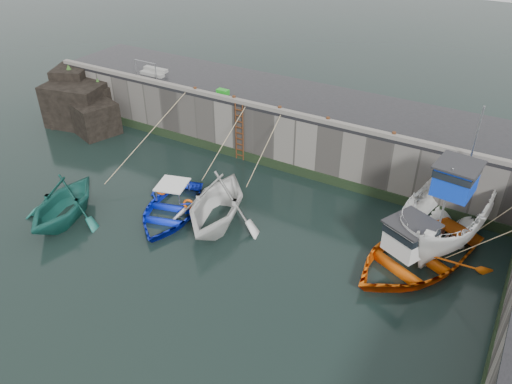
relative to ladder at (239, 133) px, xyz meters
The scene contains 23 objects.
ground 10.24m from the ladder, 78.60° to the right, with size 120.00×120.00×0.00m, color black.
quay_back 3.27m from the ladder, 52.28° to the left, with size 30.00×5.00×3.00m, color slate.
road_back 3.59m from the ladder, 52.28° to the left, with size 30.00×5.00×0.16m, color black.
kerb_back 2.62m from the ladder, ahead, with size 30.00×0.30×0.20m, color slate.
algae_back 2.41m from the ladder, ahead, with size 30.00×0.08×0.50m, color black.
algae_right 15.86m from the ladder, 27.97° to the right, with size 0.08×15.00×0.50m, color black.
rock_outcrop 10.95m from the ladder, behind, with size 5.85×4.24×3.41m.
ladder is the anchor object (origin of this frame).
boat_near_white 9.66m from the ladder, 113.67° to the right, with size 3.91×4.53×2.39m, color #1A5D52.
boat_near_white_rope 5.16m from the ladder, 141.24° to the right, with size 0.04×6.83×3.10m, color tan, non-canonical shape.
boat_near_blue 6.26m from the ladder, 89.65° to the right, with size 3.50×4.89×1.01m, color #0E25D4.
boat_near_blue_rope 2.35m from the ladder, 88.77° to the right, with size 0.04×4.47×3.10m, color tan, non-canonical shape.
boat_near_blacktrim 6.13m from the ladder, 67.80° to the right, with size 4.40×5.10×2.69m, color silver.
boat_near_blacktrim_rope 3.10m from the ladder, 32.91° to the right, with size 0.04×4.02×3.10m, color tan, non-canonical shape.
boat_far_white 11.38m from the ladder, ahead, with size 3.70×7.97×5.98m.
boat_far_orange 11.30m from the ladder, 20.00° to the right, with size 6.78×7.66×4.32m.
fish_crate 2.40m from the ladder, 152.80° to the left, with size 0.65×0.35×0.29m, color green.
railing 7.10m from the ladder, 168.83° to the left, with size 1.60×1.05×1.00m.
bollard_a 3.47m from the ladder, behind, with size 0.18×0.18×0.28m, color #3F1E0F.
bollard_b 1.81m from the ladder, 146.14° to the left, with size 0.18×0.18×0.28m, color #3F1E0F.
bollard_c 2.81m from the ladder, ahead, with size 0.18×0.18×0.28m, color #3F1E0F.
bollard_d 5.11m from the ladder, ahead, with size 0.18×0.18×0.28m, color #3F1E0F.
bollard_e 8.19m from the ladder, ahead, with size 0.18×0.18×0.28m, color #3F1E0F.
Camera 1 is at (10.90, -10.30, 13.16)m, focal length 35.00 mm.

